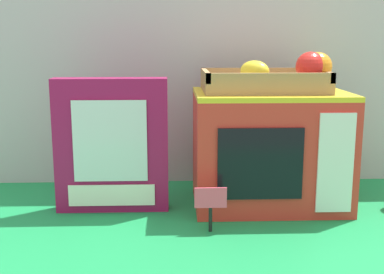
# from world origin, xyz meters

# --- Properties ---
(ground_plane) EXTENTS (1.70, 1.70, 0.00)m
(ground_plane) POSITION_xyz_m (0.00, 0.00, 0.00)
(ground_plane) COLOR #198C47
(ground_plane) RESTS_ON ground
(display_back_panel) EXTENTS (1.61, 0.03, 0.78)m
(display_back_panel) POSITION_xyz_m (0.00, 0.25, 0.39)
(display_back_panel) COLOR #B7BABF
(display_back_panel) RESTS_ON ground
(toy_microwave) EXTENTS (0.37, 0.25, 0.29)m
(toy_microwave) POSITION_xyz_m (0.13, 0.03, 0.14)
(toy_microwave) COLOR red
(toy_microwave) RESTS_ON ground
(food_groups_crate) EXTENTS (0.31, 0.20, 0.10)m
(food_groups_crate) POSITION_xyz_m (0.14, 0.03, 0.32)
(food_groups_crate) COLOR #A37F51
(food_groups_crate) RESTS_ON toy_microwave
(cookie_set_box) EXTENTS (0.27, 0.06, 0.32)m
(cookie_set_box) POSITION_xyz_m (-0.25, -0.00, 0.16)
(cookie_set_box) COLOR #99144C
(cookie_set_box) RESTS_ON ground
(price_sign) EXTENTS (0.07, 0.01, 0.10)m
(price_sign) POSITION_xyz_m (-0.03, -0.15, 0.07)
(price_sign) COLOR black
(price_sign) RESTS_ON ground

